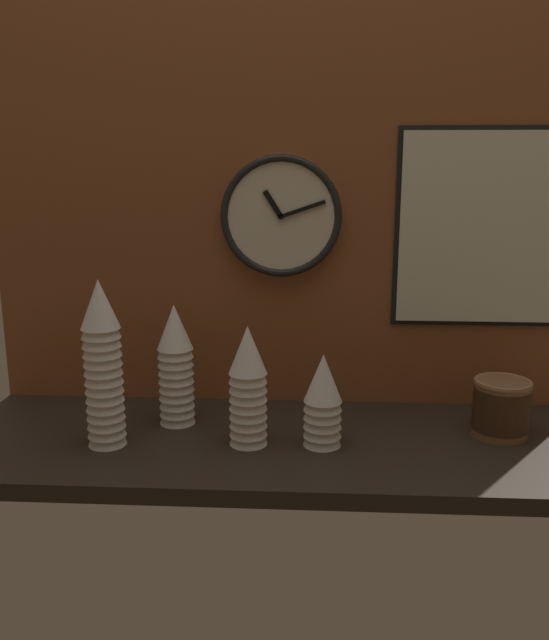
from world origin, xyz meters
The scene contains 9 objects.
ground_plane centered at (0.00, 0.00, -2.00)cm, with size 160.00×56.00×4.00cm, color black.
wall_tiled_back centered at (0.00, 26.50, 52.50)cm, with size 160.00×3.00×105.00cm.
cup_stack_center_left centered at (-28.11, 7.19, 15.43)cm, with size 8.96×8.96×30.85cm.
cup_stack_left centered at (-41.98, -6.96, 19.76)cm, with size 8.96×8.96×39.52cm.
cup_stack_center_right centered at (8.54, -4.37, 11.09)cm, with size 8.96×8.96×22.18cm.
cup_stack_center centered at (-8.82, -4.69, 14.34)cm, with size 8.96×8.96×28.69cm.
bowl_stack_far_right centered at (51.73, 4.03, 7.26)cm, with size 13.76×13.76×13.99cm.
wall_clock centered at (-2.62, 23.46, 51.01)cm, with size 31.56×2.70×31.56cm.
menu_board centered at (49.61, 24.35, 48.04)cm, with size 45.57×1.32×51.19cm.
Camera 1 is at (5.98, -152.78, 65.95)cm, focal length 38.00 mm.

